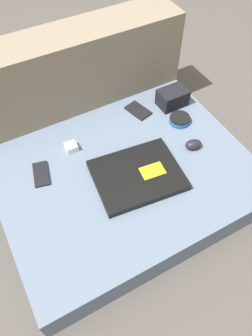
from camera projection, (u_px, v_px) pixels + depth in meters
The scene contains 10 objects.
ground_plane at pixel (126, 190), 1.38m from camera, with size 8.00×8.00×0.00m, color #4C4742.
couch_seat at pixel (126, 181), 1.33m from camera, with size 0.98×0.75×0.13m.
couch_backrest at pixel (74, 82), 1.45m from camera, with size 0.98×0.20×0.47m.
laptop at pixel (137, 175), 1.25m from camera, with size 0.35×0.29×0.03m.
computer_mouse at pixel (193, 144), 1.33m from camera, with size 0.08×0.06×0.04m.
speaker_puck at pixel (180, 119), 1.43m from camera, with size 0.09×0.09×0.03m.
phone_silver at pixel (138, 111), 1.48m from camera, with size 0.09×0.13×0.01m.
phone_black at pixel (41, 174), 1.26m from camera, with size 0.08×0.13×0.01m.
camera_pouch at pixel (172, 98), 1.48m from camera, with size 0.13×0.09×0.08m.
charger_brick at pixel (71, 147), 1.33m from camera, with size 0.05×0.05×0.03m.
Camera 1 is at (-0.37, -0.67, 1.16)m, focal length 35.00 mm.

